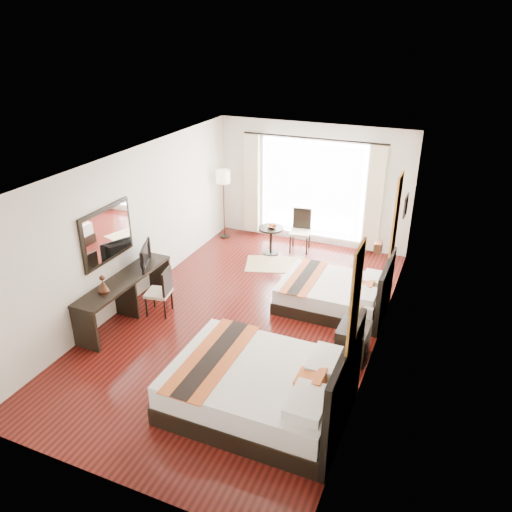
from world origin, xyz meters
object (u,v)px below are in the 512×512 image
at_px(console_desk, 126,298).
at_px(side_table, 271,241).
at_px(nightstand, 353,341).
at_px(floor_lamp, 223,181).
at_px(desk_chair, 160,300).
at_px(table_lamp, 356,312).
at_px(fruit_bowl, 272,227).
at_px(vase, 355,330).
at_px(bed_near, 263,387).
at_px(bed_far, 336,294).
at_px(television, 142,255).
at_px(window_chair, 300,238).

bearing_deg(console_desk, side_table, 68.15).
relative_size(nightstand, floor_lamp, 0.34).
bearing_deg(desk_chair, table_lamp, 172.05).
distance_m(table_lamp, fruit_bowl, 3.87).
bearing_deg(vase, table_lamp, 102.54).
distance_m(bed_near, nightstand, 1.82).
xyz_separation_m(bed_far, console_desk, (-3.34, -1.76, 0.10)).
bearing_deg(floor_lamp, side_table, -18.78).
xyz_separation_m(vase, fruit_bowl, (-2.58, 3.17, 0.09)).
bearing_deg(vase, floor_lamp, 137.55).
relative_size(television, floor_lamp, 0.44).
bearing_deg(bed_near, console_desk, 158.65).
relative_size(bed_far, side_table, 3.00).
bearing_deg(floor_lamp, desk_chair, -82.17).
height_order(table_lamp, television, television).
xyz_separation_m(bed_far, floor_lamp, (-3.35, 2.17, 1.13)).
bearing_deg(table_lamp, window_chair, 120.64).
xyz_separation_m(bed_far, fruit_bowl, (-1.92, 1.67, 0.38)).
bearing_deg(television, console_desk, 153.60).
xyz_separation_m(bed_far, television, (-3.32, -1.21, 0.69)).
relative_size(fruit_bowl, window_chair, 0.22).
height_order(nightstand, side_table, side_table).
bearing_deg(nightstand, window_chair, 120.06).
distance_m(television, desk_chair, 0.87).
bearing_deg(desk_chair, bed_near, 138.73).
height_order(bed_far, vase, bed_far).
height_order(nightstand, television, television).
relative_size(bed_far, desk_chair, 2.16).
relative_size(side_table, fruit_bowl, 3.00).
distance_m(vase, desk_chair, 3.52).
distance_m(fruit_bowl, window_chair, 0.79).
bearing_deg(table_lamp, console_desk, -172.76).
xyz_separation_m(television, fruit_bowl, (1.39, 2.88, -0.30)).
relative_size(console_desk, window_chair, 2.29).
bearing_deg(vase, side_table, 129.30).
bearing_deg(fruit_bowl, console_desk, -112.41).
xyz_separation_m(floor_lamp, side_table, (1.40, -0.47, -1.09)).
bearing_deg(bed_far, fruit_bowl, 138.96).
bearing_deg(desk_chair, fruit_bowl, -117.57).
bearing_deg(fruit_bowl, television, -115.83).
bearing_deg(window_chair, vase, 21.16).
xyz_separation_m(table_lamp, floor_lamp, (-3.96, 3.43, 0.66)).
bearing_deg(desk_chair, bed_far, -164.19).
bearing_deg(side_table, floor_lamp, 161.22).
bearing_deg(nightstand, side_table, 130.08).
distance_m(bed_near, fruit_bowl, 4.96).
distance_m(television, window_chair, 3.92).
height_order(side_table, window_chair, window_chair).
relative_size(nightstand, side_table, 0.89).
distance_m(bed_near, bed_far, 2.98).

